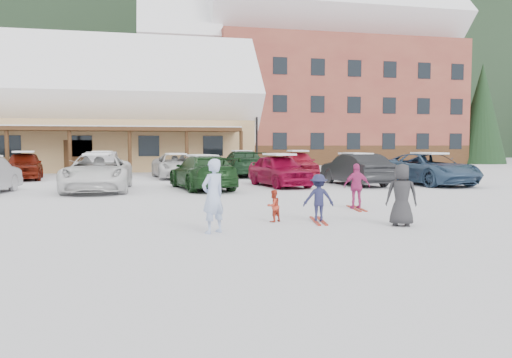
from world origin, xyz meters
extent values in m
plane|color=white|center=(0.00, 0.00, 0.00)|extent=(160.00, 160.00, 0.00)
cube|color=black|center=(0.00, 85.00, 19.00)|extent=(300.00, 70.00, 38.00)
cube|color=tan|center=(-9.00, 28.00, 1.80)|extent=(28.00, 10.00, 3.60)
cube|color=#422814|center=(-9.00, 21.80, 2.90)|extent=(25.20, 2.60, 0.25)
cube|color=white|center=(-9.00, 28.00, 5.54)|extent=(29.12, 9.69, 9.69)
cube|color=brown|center=(16.00, 38.00, 6.00)|extent=(24.00, 14.00, 12.00)
cube|color=brown|center=(0.50, 38.00, 4.50)|extent=(7.00, 12.60, 9.00)
cube|color=white|center=(16.00, 38.00, 14.69)|extent=(24.96, 13.57, 13.57)
cube|color=#422814|center=(16.00, 31.04, 0.90)|extent=(24.00, 0.10, 1.80)
cylinder|color=black|center=(5.54, 24.80, 2.75)|extent=(0.16, 0.16, 5.49)
cube|color=black|center=(5.54, 24.80, 5.62)|extent=(0.50, 0.25, 0.25)
cylinder|color=black|center=(30.00, 32.00, 0.66)|extent=(0.60, 0.60, 1.32)
cone|color=black|center=(30.00, 32.00, 6.27)|extent=(4.84, 4.84, 9.90)
cylinder|color=black|center=(6.00, 44.00, 0.54)|extent=(0.60, 0.60, 1.08)
cone|color=black|center=(6.00, 44.00, 5.13)|extent=(3.96, 3.96, 8.10)
cylinder|color=black|center=(34.00, 46.00, 0.69)|extent=(0.60, 0.60, 1.38)
cone|color=black|center=(34.00, 46.00, 6.55)|extent=(5.06, 5.06, 10.35)
imported|color=#A3B8E3|center=(-1.14, -1.24, 0.81)|extent=(0.70, 0.65, 1.61)
imported|color=#B83622|center=(0.52, -0.01, 0.40)|extent=(0.49, 0.45, 0.80)
imported|color=#1D2043|center=(1.64, -0.17, 0.59)|extent=(0.83, 0.57, 1.18)
cube|color=#9F2616|center=(1.64, -0.17, 0.01)|extent=(0.45, 1.41, 0.03)
imported|color=#BC3077|center=(3.56, 1.89, 0.67)|extent=(0.83, 0.43, 1.35)
cube|color=#9F2616|center=(3.56, 1.89, 0.01)|extent=(0.38, 1.41, 0.03)
imported|color=#29292B|center=(3.31, -1.25, 0.74)|extent=(0.84, 0.71, 1.47)
imported|color=white|center=(-4.50, 9.45, 0.76)|extent=(2.61, 5.52, 1.52)
imported|color=#163817|center=(-0.23, 9.32, 0.72)|extent=(2.80, 5.25, 1.45)
imported|color=maroon|center=(3.36, 10.06, 0.74)|extent=(2.41, 4.54, 1.47)
imported|color=black|center=(7.04, 9.98, 0.74)|extent=(2.00, 4.65, 1.49)
imported|color=#2F4866|center=(10.61, 9.55, 0.75)|extent=(3.07, 5.64, 1.50)
imported|color=#5C1308|center=(-9.06, 17.20, 0.76)|extent=(2.45, 4.70, 1.53)
imported|color=#99989D|center=(-4.98, 17.32, 0.76)|extent=(1.64, 4.60, 1.51)
imported|color=silver|center=(-0.93, 16.63, 0.69)|extent=(2.78, 5.19, 1.38)
imported|color=#17361E|center=(3.01, 17.41, 0.77)|extent=(2.20, 5.30, 1.53)
imported|color=#AE1B35|center=(6.25, 16.63, 0.77)|extent=(2.08, 4.61, 1.54)
camera|label=1|loc=(-2.51, -11.87, 1.92)|focal=35.00mm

